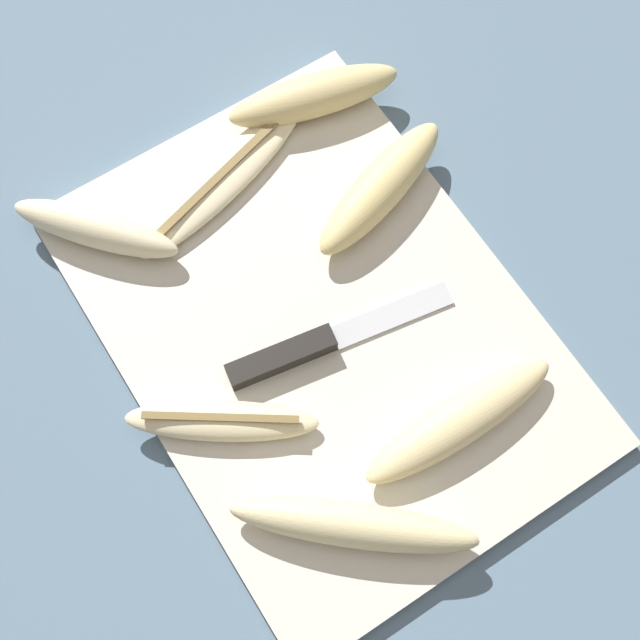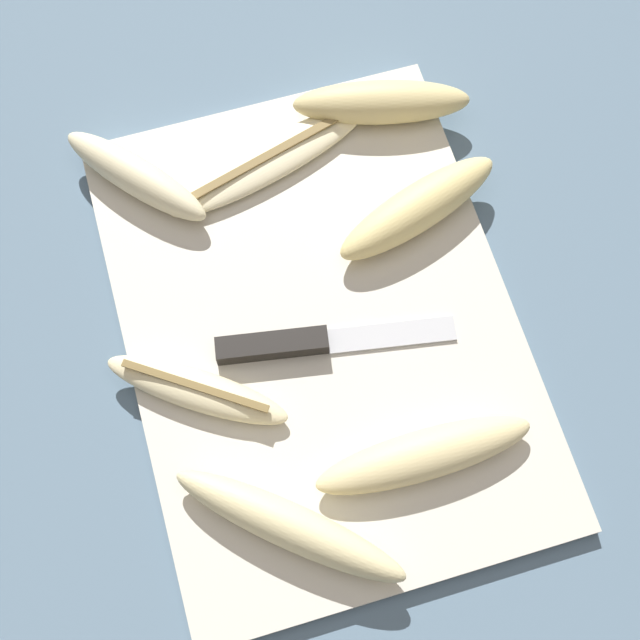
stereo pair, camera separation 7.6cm
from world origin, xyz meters
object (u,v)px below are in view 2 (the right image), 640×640
at_px(banana_soft_right, 289,525).
at_px(banana_ripe_center, 424,455).
at_px(banana_golden_short, 418,208).
at_px(banana_pale_long, 136,176).
at_px(banana_cream_curved, 197,390).
at_px(banana_spotted_left, 381,102).
at_px(banana_bright_far, 272,159).
at_px(knife, 293,344).

height_order(banana_soft_right, banana_ripe_center, banana_soft_right).
relative_size(banana_golden_short, banana_pale_long, 1.23).
bearing_deg(banana_ripe_center, banana_soft_right, -78.80).
bearing_deg(banana_cream_curved, banana_soft_right, 18.77).
distance_m(banana_soft_right, banana_spotted_left, 0.40).
relative_size(banana_soft_right, banana_pale_long, 1.24).
height_order(banana_soft_right, banana_pale_long, same).
bearing_deg(banana_soft_right, banana_ripe_center, 101.20).
xyz_separation_m(banana_ripe_center, banana_spotted_left, (-0.33, 0.07, 0.00)).
height_order(banana_spotted_left, banana_pale_long, same).
height_order(banana_cream_curved, banana_golden_short, banana_golden_short).
bearing_deg(banana_soft_right, banana_cream_curved, -161.23).
bearing_deg(banana_spotted_left, banana_ripe_center, -11.71).
relative_size(banana_bright_far, banana_golden_short, 1.25).
relative_size(banana_bright_far, banana_pale_long, 1.53).
height_order(knife, banana_pale_long, banana_pale_long).
bearing_deg(banana_golden_short, banana_spotted_left, 178.73).
xyz_separation_m(banana_bright_far, banana_spotted_left, (-0.02, 0.11, 0.01)).
xyz_separation_m(banana_soft_right, banana_cream_curved, (-0.13, -0.04, -0.01)).
height_order(banana_bright_far, banana_golden_short, banana_golden_short).
bearing_deg(knife, banana_pale_long, -144.14).
height_order(knife, banana_soft_right, banana_soft_right).
height_order(banana_ripe_center, banana_spotted_left, banana_spotted_left).
bearing_deg(banana_spotted_left, banana_pale_long, -87.10).
relative_size(knife, banana_spotted_left, 1.21).
relative_size(banana_ripe_center, banana_golden_short, 1.06).
bearing_deg(banana_golden_short, banana_cream_curved, -65.22).
bearing_deg(banana_pale_long, banana_soft_right, 8.36).
distance_m(banana_golden_short, banana_spotted_left, 0.11).
height_order(knife, banana_bright_far, same).
bearing_deg(banana_golden_short, banana_pale_long, -113.67).
bearing_deg(banana_cream_curved, knife, 101.20).
relative_size(banana_soft_right, banana_ripe_center, 0.95).
bearing_deg(banana_ripe_center, banana_cream_curved, -122.98).
distance_m(banana_spotted_left, banana_pale_long, 0.24).
distance_m(banana_ripe_center, banana_golden_short, 0.22).
bearing_deg(banana_spotted_left, banana_bright_far, -77.77).
bearing_deg(banana_golden_short, banana_ripe_center, -17.09).
relative_size(knife, banana_bright_far, 0.97).
bearing_deg(banana_soft_right, knife, 163.24).
height_order(banana_ripe_center, banana_cream_curved, banana_ripe_center).
distance_m(banana_soft_right, banana_ripe_center, 0.12).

